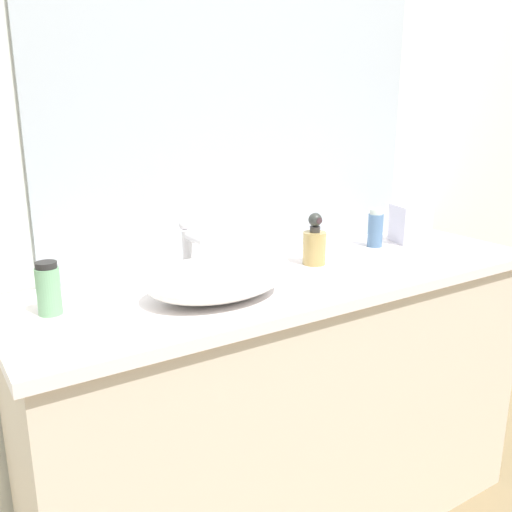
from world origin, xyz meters
name	(u,v)px	position (x,y,z in m)	size (l,w,h in m)	color
bathroom_wall_rear	(242,129)	(0.00, 0.73, 1.30)	(6.00, 0.06, 2.60)	silver
vanity_counter	(291,408)	(-0.01, 0.43, 0.45)	(1.64, 0.53, 0.90)	beige
wall_mirror_panel	(246,95)	(-0.01, 0.69, 1.40)	(1.33, 0.01, 1.02)	#B2BCC6
sink_basin	(216,278)	(-0.30, 0.37, 0.95)	(0.37, 0.27, 0.10)	silver
faucet	(190,248)	(-0.30, 0.52, 0.99)	(0.03, 0.13, 0.17)	silver
soap_dispenser	(315,244)	(0.10, 0.47, 0.96)	(0.07, 0.07, 0.16)	tan
lotion_bottle	(48,289)	(-0.69, 0.48, 0.96)	(0.06, 0.06, 0.13)	#6FA576
perfume_bottle	(375,229)	(0.42, 0.53, 0.96)	(0.05, 0.05, 0.13)	#4E7199
tissue_box	(410,221)	(0.57, 0.51, 0.97)	(0.14, 0.14, 0.18)	silver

